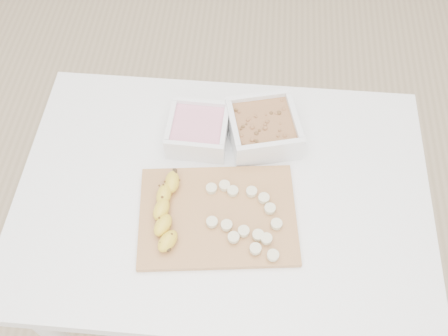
# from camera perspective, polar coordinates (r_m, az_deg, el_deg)

# --- Properties ---
(ground) EXTENTS (3.50, 3.50, 0.00)m
(ground) POSITION_cam_1_polar(r_m,az_deg,el_deg) (1.90, -0.08, -13.96)
(ground) COLOR #C6AD89
(ground) RESTS_ON ground
(table) EXTENTS (1.00, 0.70, 0.75)m
(table) POSITION_cam_1_polar(r_m,az_deg,el_deg) (1.29, -0.11, -4.82)
(table) COLOR white
(table) RESTS_ON ground
(bowl_yogurt) EXTENTS (0.15, 0.15, 0.07)m
(bowl_yogurt) POSITION_cam_1_polar(r_m,az_deg,el_deg) (1.27, -2.98, 4.37)
(bowl_yogurt) COLOR white
(bowl_yogurt) RESTS_ON table
(bowl_granola) EXTENTS (0.20, 0.20, 0.08)m
(bowl_granola) POSITION_cam_1_polar(r_m,az_deg,el_deg) (1.27, 4.52, 4.60)
(bowl_granola) COLOR white
(bowl_granola) RESTS_ON table
(cutting_board) EXTENTS (0.39, 0.30, 0.01)m
(cutting_board) POSITION_cam_1_polar(r_m,az_deg,el_deg) (1.17, -0.72, -5.47)
(cutting_board) COLOR #A67744
(cutting_board) RESTS_ON table
(banana) EXTENTS (0.08, 0.20, 0.03)m
(banana) POSITION_cam_1_polar(r_m,az_deg,el_deg) (1.15, -6.55, -5.05)
(banana) COLOR gold
(banana) RESTS_ON cutting_board
(banana_slices) EXTENTS (0.18, 0.20, 0.02)m
(banana_slices) POSITION_cam_1_polar(r_m,az_deg,el_deg) (1.15, 2.57, -5.75)
(banana_slices) COLOR beige
(banana_slices) RESTS_ON cutting_board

